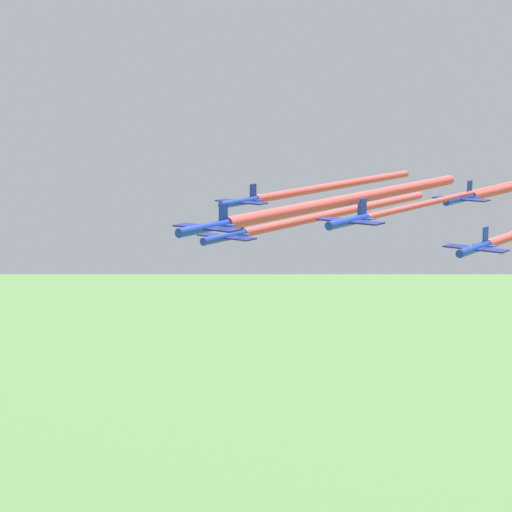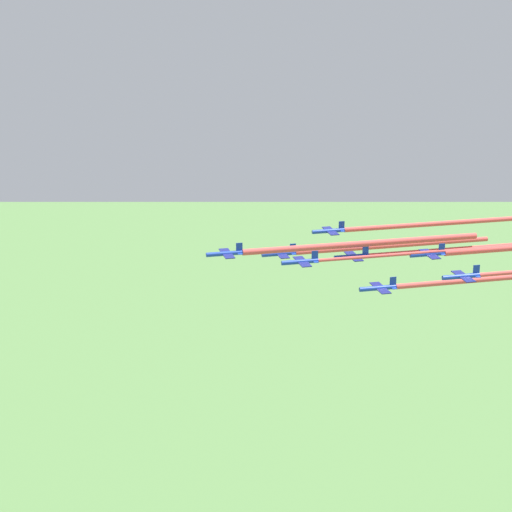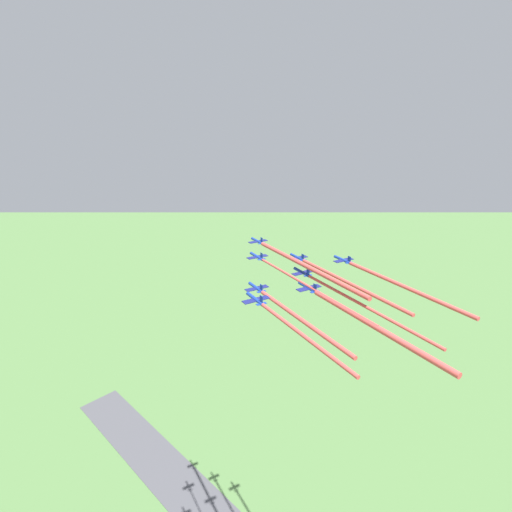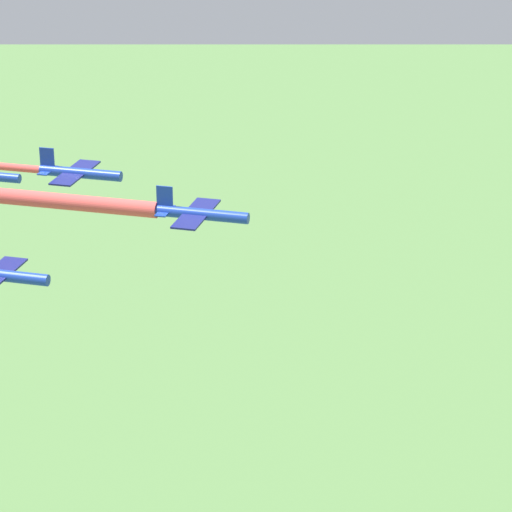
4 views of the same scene
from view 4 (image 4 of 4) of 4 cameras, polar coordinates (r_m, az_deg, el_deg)
The scene contains 2 objects.
jet_0 at distance 101.92m, azimuth -2.72°, elevation 2.01°, with size 7.25×7.36×2.70m.
jet_1 at distance 114.41m, azimuth -8.40°, elevation 3.91°, with size 7.25×7.36×2.70m.
Camera 4 is at (-60.28, -19.70, 216.28)m, focal length 85.00 mm.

